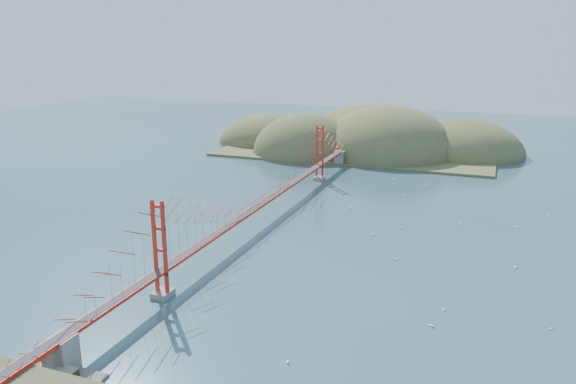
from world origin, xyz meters
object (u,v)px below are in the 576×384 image
(bridge, at_px, (264,180))
(sailboat_2, at_px, (395,258))
(fort, at_px, (53,374))
(sailboat_1, at_px, (401,227))

(bridge, relative_size, sailboat_2, 139.93)
(fort, bearing_deg, sailboat_2, 59.44)
(sailboat_2, bearing_deg, fort, -120.56)
(bridge, distance_m, fort, 48.40)
(bridge, height_order, sailboat_2, bridge)
(fort, xyz_separation_m, sailboat_1, (21.39, 52.25, -0.51))
(fort, relative_size, sailboat_2, 5.48)
(sailboat_1, relative_size, sailboat_2, 1.01)
(fort, height_order, sailboat_1, fort)
(bridge, height_order, sailboat_1, bridge)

